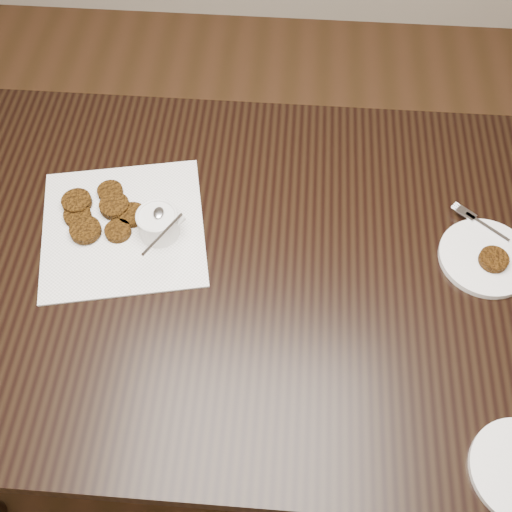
% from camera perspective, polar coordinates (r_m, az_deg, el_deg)
% --- Properties ---
extents(floor, '(4.00, 4.00, 0.00)m').
position_cam_1_polar(floor, '(1.85, -1.35, -17.57)').
color(floor, '#51301B').
rests_on(floor, ground).
extents(table, '(1.42, 0.92, 0.75)m').
position_cam_1_polar(table, '(1.55, -1.80, -8.05)').
color(table, black).
rests_on(table, floor).
extents(napkin, '(0.39, 0.39, 0.00)m').
position_cam_1_polar(napkin, '(1.30, -12.20, 2.59)').
color(napkin, white).
rests_on(napkin, table).
extents(sauce_ramekin, '(0.14, 0.14, 0.12)m').
position_cam_1_polar(sauce_ramekin, '(1.23, -9.23, 3.82)').
color(sauce_ramekin, white).
rests_on(sauce_ramekin, napkin).
extents(patty_cluster, '(0.24, 0.24, 0.02)m').
position_cam_1_polar(patty_cluster, '(1.32, -13.93, 4.00)').
color(patty_cluster, '#5B340B').
rests_on(patty_cluster, napkin).
extents(plate_with_patty, '(0.26, 0.26, 0.03)m').
position_cam_1_polar(plate_with_patty, '(1.30, 20.57, 0.03)').
color(plate_with_patty, white).
rests_on(plate_with_patty, table).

